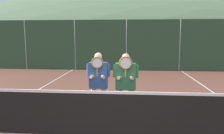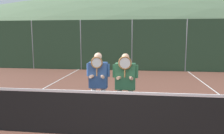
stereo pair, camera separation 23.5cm
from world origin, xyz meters
name	(u,v)px [view 2 (the right image)]	position (x,y,z in m)	size (l,w,h in m)	color
hill_distant	(138,43)	(0.00, 61.51, 0.00)	(132.23, 73.46, 25.71)	#5B7551
clubhouse_building	(132,41)	(-0.33, 18.07, 1.62)	(20.99, 5.50, 3.20)	beige
fence_back	(132,45)	(0.00, 9.21, 1.57)	(19.52, 0.06, 3.13)	gray
tennis_net	(116,114)	(0.00, 0.00, 0.51)	(9.17, 0.09, 1.09)	gray
court_line_left_sideline	(33,94)	(-3.41, 3.00, 0.00)	(0.05, 16.00, 0.01)	white
player_leftmost	(98,81)	(-0.56, 0.96, 1.01)	(0.59, 0.34, 1.72)	white
player_center_left	(125,82)	(0.13, 0.91, 1.01)	(0.63, 0.34, 1.71)	white
car_far_left	(61,52)	(-5.87, 12.64, 0.86)	(4.50, 2.04, 1.66)	black
car_left_of_center	(128,52)	(-0.38, 12.44, 0.96)	(4.74, 2.02, 1.89)	maroon
car_center	(206,54)	(5.26, 12.14, 0.87)	(4.79, 1.91, 1.69)	#B2B7BC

